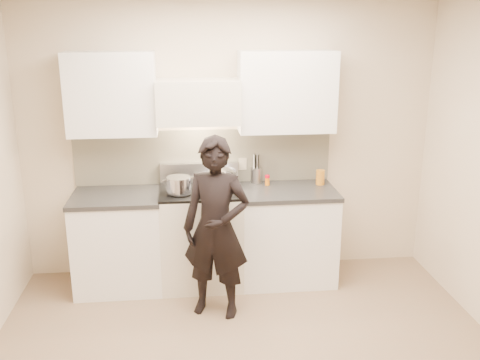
% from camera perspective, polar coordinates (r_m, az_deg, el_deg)
% --- Properties ---
extents(room_shell, '(4.04, 3.54, 2.70)m').
position_cam_1_polar(room_shell, '(3.84, -0.33, 3.69)').
color(room_shell, beige).
rests_on(room_shell, ground).
extents(stove, '(0.76, 0.65, 0.96)m').
position_cam_1_polar(stove, '(5.18, -4.14, -5.97)').
color(stove, silver).
rests_on(stove, ground).
extents(counter_right, '(0.92, 0.67, 0.92)m').
position_cam_1_polar(counter_right, '(5.27, 4.96, -5.75)').
color(counter_right, white).
rests_on(counter_right, ground).
extents(counter_left, '(0.82, 0.67, 0.92)m').
position_cam_1_polar(counter_left, '(5.22, -12.77, -6.32)').
color(counter_left, white).
rests_on(counter_left, ground).
extents(wok, '(0.31, 0.38, 0.25)m').
position_cam_1_polar(wok, '(5.12, -2.09, 0.53)').
color(wok, silver).
rests_on(wok, stove).
extents(stock_pot, '(0.31, 0.28, 0.15)m').
position_cam_1_polar(stock_pot, '(4.87, -6.58, -0.52)').
color(stock_pot, silver).
rests_on(stock_pot, stove).
extents(utensil_crock, '(0.11, 0.11, 0.29)m').
position_cam_1_polar(utensil_crock, '(5.28, 1.72, 0.63)').
color(utensil_crock, '#B4B4B7').
rests_on(utensil_crock, counter_right).
extents(spice_jar, '(0.05, 0.05, 0.10)m').
position_cam_1_polar(spice_jar, '(5.21, 2.93, -0.01)').
color(spice_jar, orange).
rests_on(spice_jar, counter_right).
extents(oil_glass, '(0.08, 0.08, 0.15)m').
position_cam_1_polar(oil_glass, '(5.28, 8.56, 0.29)').
color(oil_glass, orange).
rests_on(oil_glass, counter_right).
extents(person, '(0.66, 0.54, 1.57)m').
position_cam_1_polar(person, '(4.51, -2.56, -5.18)').
color(person, black).
rests_on(person, ground).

